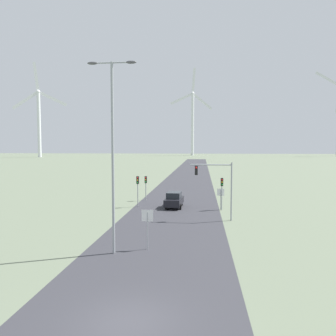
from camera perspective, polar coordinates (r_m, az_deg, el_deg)
The scene contains 12 objects.
ground_plane at distance 14.98m, azimuth -6.97°, elevation -24.91°, with size 600.00×600.00×0.00m, color #5B6651.
road_surface at distance 61.29m, azimuth 3.09°, elevation -2.91°, with size 10.00×240.00×0.01m.
streetlamp at distance 21.87m, azimuth -9.63°, elevation 5.08°, with size 3.26×0.32×12.69m.
stop_sign_near at distance 23.06m, azimuth -3.61°, elevation -9.33°, with size 0.81×0.07×2.79m.
stop_sign_far at distance 37.58m, azimuth 9.16°, elevation -4.65°, with size 0.81×0.07×2.41m.
traffic_light_post_near_left at distance 38.80m, azimuth -5.30°, elevation -2.87°, with size 0.28×0.34×3.65m.
traffic_light_post_near_right at distance 37.29m, azimuth 9.37°, elevation -3.20°, with size 0.28×0.34×3.63m.
traffic_light_post_mid_left at distance 43.20m, azimuth -3.89°, elevation -2.58°, with size 0.28×0.34×3.24m.
traffic_light_mast_overhead at distance 31.90m, azimuth 8.48°, elevation -1.94°, with size 4.05×0.35×5.65m.
car_approaching at distance 38.59m, azimuth 1.06°, elevation -5.54°, with size 2.08×4.22×1.83m.
wind_turbine_far_left at distance 226.75m, azimuth -21.58°, elevation 8.31°, with size 29.51×15.47×60.16m.
wind_turbine_left at distance 253.63m, azimuth 4.29°, elevation 8.75°, with size 31.47×14.59×66.46m.
Camera 1 is at (2.98, -12.80, 7.20)m, focal length 35.00 mm.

